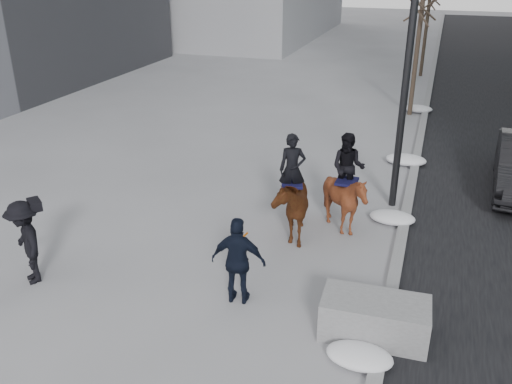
% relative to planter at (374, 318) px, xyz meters
% --- Properties ---
extents(ground, '(120.00, 120.00, 0.00)m').
position_rel_planter_xyz_m(ground, '(-2.82, 0.79, -0.36)').
color(ground, gray).
rests_on(ground, ground).
extents(curb, '(0.25, 90.00, 0.12)m').
position_rel_planter_xyz_m(curb, '(0.18, 10.79, -0.30)').
color(curb, gray).
rests_on(curb, ground).
extents(planter, '(1.85, 0.97, 0.73)m').
position_rel_planter_xyz_m(planter, '(0.00, 0.00, 0.00)').
color(planter, gray).
rests_on(planter, ground).
extents(tree_near, '(1.20, 1.20, 4.98)m').
position_rel_planter_xyz_m(tree_near, '(-0.42, 14.65, 2.12)').
color(tree_near, '#3C2B23').
rests_on(tree_near, ground).
extents(tree_far, '(1.20, 1.20, 4.83)m').
position_rel_planter_xyz_m(tree_far, '(-0.42, 22.67, 2.05)').
color(tree_far, '#372620').
rests_on(tree_far, ground).
extents(mounted_left, '(1.35, 2.04, 2.43)m').
position_rel_planter_xyz_m(mounted_left, '(-2.37, 3.12, 0.54)').
color(mounted_left, '#4D1D0F').
rests_on(mounted_left, ground).
extents(mounted_right, '(1.30, 1.45, 2.39)m').
position_rel_planter_xyz_m(mounted_right, '(-1.20, 3.71, 0.60)').
color(mounted_right, '#532510').
rests_on(mounted_right, ground).
extents(feeder, '(1.07, 0.91, 1.75)m').
position_rel_planter_xyz_m(feeder, '(-2.57, 0.22, 0.51)').
color(feeder, black).
rests_on(feeder, ground).
extents(camera_crew, '(1.29, 1.22, 1.75)m').
position_rel_planter_xyz_m(camera_crew, '(-6.79, -0.46, 0.52)').
color(camera_crew, black).
rests_on(camera_crew, ground).
extents(lamppost, '(0.25, 1.23, 9.09)m').
position_rel_planter_xyz_m(lamppost, '(-0.22, 5.63, 4.63)').
color(lamppost, black).
rests_on(lamppost, ground).
extents(snow_piles, '(1.25, 16.60, 0.32)m').
position_rel_planter_xyz_m(snow_piles, '(-0.12, 7.39, -0.22)').
color(snow_piles, silver).
rests_on(snow_piles, ground).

